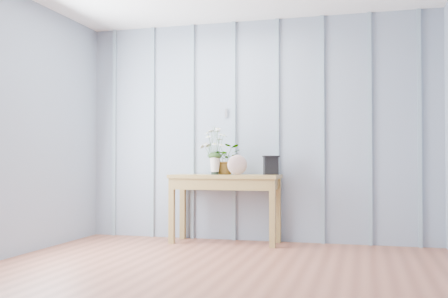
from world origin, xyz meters
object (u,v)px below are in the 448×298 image
(daisy_vase, at_px, (215,144))
(carved_box, at_px, (271,165))
(felt_disc_vessel, at_px, (237,165))
(sideboard, at_px, (225,185))

(daisy_vase, bearing_deg, carved_box, 10.22)
(felt_disc_vessel, xyz_separation_m, carved_box, (0.34, 0.13, -0.00))
(daisy_vase, xyz_separation_m, felt_disc_vessel, (0.26, -0.02, -0.22))
(sideboard, xyz_separation_m, carved_box, (0.50, 0.05, 0.22))
(daisy_vase, distance_m, carved_box, 0.65)
(felt_disc_vessel, relative_size, carved_box, 1.04)
(sideboard, distance_m, felt_disc_vessel, 0.28)
(daisy_vase, bearing_deg, felt_disc_vessel, -4.69)
(sideboard, bearing_deg, felt_disc_vessel, -27.16)
(sideboard, relative_size, daisy_vase, 2.25)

